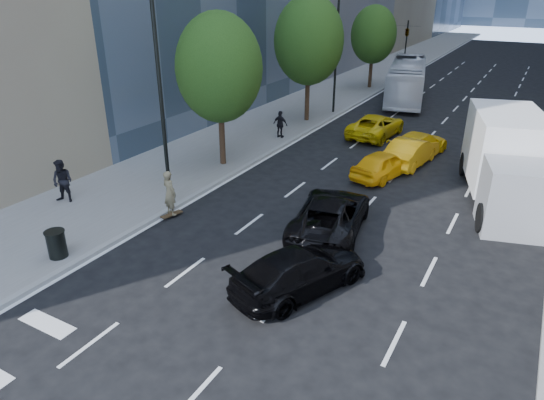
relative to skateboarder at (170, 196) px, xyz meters
The scene contains 20 objects.
ground 6.42m from the skateboarder, 28.18° to the right, with size 160.00×160.00×0.00m, color black.
sidewalk_left 27.23m from the skateboarder, 97.18° to the left, with size 6.00×120.00×0.15m, color slate.
lamp_near 5.04m from the skateboarder, 125.84° to the left, with size 2.13×0.22×10.00m.
lamp_far 19.63m from the skateboarder, 92.18° to the left, with size 2.13×0.22×10.00m.
tree_near 7.41m from the skateboarder, 104.93° to the left, with size 4.20×4.20×7.46m.
tree_mid 16.67m from the skateboarder, 95.71° to the left, with size 4.50×4.50×7.99m.
tree_far 29.28m from the skateboarder, 93.16° to the left, with size 3.90×3.90×6.92m.
traffic_signal 37.16m from the skateboarder, 91.24° to the left, with size 2.48×0.53×5.20m.
skateboarder is the anchor object (origin of this frame).
black_sedan_lincoln 6.42m from the skateboarder, 18.15° to the left, with size 2.41×5.23×1.45m, color black.
black_sedan_mercedes 7.09m from the skateboarder, 16.39° to the right, with size 1.90×4.68×1.36m, color black.
taxi_a 10.47m from the skateboarder, 54.33° to the left, with size 1.58×3.92×1.34m, color #FFB50D.
taxi_b 12.93m from the skateboarder, 58.28° to the left, with size 1.50×4.29×1.41m, color #FFAB0D.
taxi_c 15.43m from the skateboarder, 76.50° to the left, with size 2.28×4.94×1.37m, color gold.
taxi_d 14.23m from the skateboarder, 61.45° to the left, with size 1.89×4.66×1.35m, color yellow.
city_bus 26.16m from the skateboarder, 84.74° to the left, with size 2.63×11.26×3.14m, color silver.
box_truck 14.19m from the skateboarder, 36.03° to the left, with size 4.66×8.07×3.65m.
pedestrian_a 4.89m from the skateboarder, 164.79° to the right, with size 0.90×0.70×1.86m, color black.
pedestrian_b 11.56m from the skateboarder, 95.96° to the left, with size 0.95×0.39×1.62m, color black.
trash_can 4.68m from the skateboarder, 104.26° to the right, with size 0.62×0.62×0.93m, color black.
Camera 1 is at (6.64, -10.44, 8.72)m, focal length 32.00 mm.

